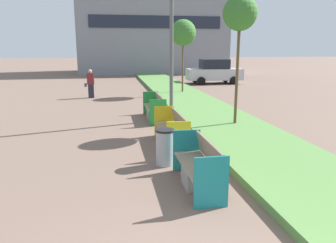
{
  "coord_description": "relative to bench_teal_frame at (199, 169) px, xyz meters",
  "views": [
    {
      "loc": [
        -0.74,
        -1.95,
        2.73
      ],
      "look_at": [
        0.9,
        7.31,
        0.6
      ],
      "focal_mm": 35.0,
      "sensor_mm": 36.0,
      "label": 1
    }
  ],
  "objects": [
    {
      "name": "litter_bin",
      "position": [
        -0.45,
        1.36,
        0.07
      ],
      "size": [
        0.45,
        0.45,
        0.86
      ],
      "color": "#9EA0A5",
      "rests_on": "ground"
    },
    {
      "name": "sapling_tree_near",
      "position": [
        2.54,
        4.54,
        3.4
      ],
      "size": [
        1.13,
        1.13,
        4.38
      ],
      "color": "brown",
      "rests_on": "ground"
    },
    {
      "name": "building_backdrop",
      "position": [
        3.06,
        31.76,
        4.37
      ],
      "size": [
        15.63,
        8.66,
        9.47
      ],
      "color": "gray",
      "rests_on": "ground"
    },
    {
      "name": "planter_grass_strip",
      "position": [
        2.26,
        8.01,
        -0.27
      ],
      "size": [
        2.8,
        120.0,
        0.18
      ],
      "color": "#568442",
      "rests_on": "ground"
    },
    {
      "name": "bench_teal_frame",
      "position": [
        0.0,
        0.0,
        0.0
      ],
      "size": [
        0.65,
        1.89,
        0.94
      ],
      "color": "gray",
      "rests_on": "ground"
    },
    {
      "name": "sapling_tree_far",
      "position": [
        2.54,
        12.94,
        3.18
      ],
      "size": [
        1.49,
        1.49,
        4.3
      ],
      "color": "brown",
      "rests_on": "ground"
    },
    {
      "name": "bench_yellow_frame",
      "position": [
        0.0,
        2.91,
        0.01
      ],
      "size": [
        0.65,
        2.25,
        0.94
      ],
      "color": "gray",
      "rests_on": "ground"
    },
    {
      "name": "bench_green_frame",
      "position": [
        0.0,
        6.47,
        0.01
      ],
      "size": [
        0.65,
        2.21,
        0.94
      ],
      "color": "gray",
      "rests_on": "ground"
    },
    {
      "name": "pedestrian_walking",
      "position": [
        -2.74,
        12.59,
        0.42
      ],
      "size": [
        0.53,
        0.24,
        1.57
      ],
      "color": "#232633",
      "rests_on": "ground"
    },
    {
      "name": "parked_car_distant",
      "position": [
        6.28,
        18.53,
        0.55
      ],
      "size": [
        4.27,
        2.0,
        1.86
      ],
      "rotation": [
        0.0,
        0.0,
        -0.04
      ],
      "color": "#B7BABF",
      "rests_on": "ground"
    }
  ]
}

